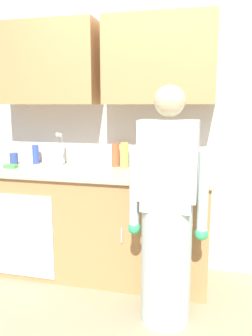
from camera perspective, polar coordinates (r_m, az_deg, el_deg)
The scene contains 14 objects.
ground_plane at distance 2.60m, azimuth 3.12°, elevation -24.84°, with size 9.00×9.00×0.00m, color #998466.
kitchen_wall_with_uppers at distance 3.13m, azimuth 4.39°, elevation 9.93°, with size 4.80×0.44×2.70m.
counter_cabinet at distance 3.12m, azimuth -4.45°, elevation -9.27°, with size 1.90×0.62×0.90m.
countertop at distance 3.00m, azimuth -4.51°, elevation -0.77°, with size 1.96×0.66×0.04m, color #A8A093.
sink at distance 3.14m, azimuth -10.93°, elevation -0.32°, with size 0.50×0.36×0.35m.
person_at_sink at distance 2.39m, azimuth 6.71°, elevation -9.40°, with size 0.55×0.34×1.62m.
bottle_cleaner_spray at distance 3.44m, azimuth -14.61°, elevation 2.19°, with size 0.06×0.06×0.18m, color #334CB2.
bottle_soap at distance 3.16m, azimuth -1.72°, elevation 2.13°, with size 0.07×0.07×0.21m, color #E05933.
bottle_water_tall at distance 3.11m, azimuth -0.27°, elevation 2.13°, with size 0.07×0.07×0.22m, color #D8D14C.
bottle_water_short at distance 3.09m, azimuth 3.51°, elevation 1.56°, with size 0.06×0.06×0.17m, color #334CB2.
bottle_dish_liquid at distance 3.04m, azimuth 8.06°, elevation 1.68°, with size 0.07×0.07×0.21m, color silver.
cup_by_sink at distance 3.46m, azimuth -17.91°, elevation 1.49°, with size 0.08×0.08×0.11m, color #33478C.
knife_on_counter at distance 2.88m, azimuth 10.80°, elevation -0.90°, with size 0.24×0.02×0.01m, color silver.
sponge at distance 3.27m, azimuth -18.39°, elevation 0.27°, with size 0.11×0.07×0.03m, color #4CBF4C.
Camera 1 is at (0.39, -2.09, 1.50)m, focal length 37.16 mm.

